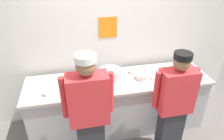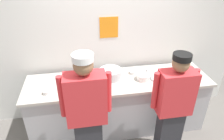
{
  "view_description": "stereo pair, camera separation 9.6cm",
  "coord_description": "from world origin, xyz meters",
  "px_view_note": "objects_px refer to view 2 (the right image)",
  "views": [
    {
      "loc": [
        -0.64,
        -2.16,
        2.57
      ],
      "look_at": [
        -0.1,
        0.43,
        1.07
      ],
      "focal_mm": 33.06,
      "sensor_mm": 36.0,
      "label": 1
    },
    {
      "loc": [
        -0.54,
        -2.18,
        2.57
      ],
      "look_at": [
        -0.1,
        0.43,
        1.07
      ],
      "focal_mm": 33.06,
      "sensor_mm": 36.0,
      "label": 2
    }
  ],
  "objects_px": {
    "plate_stack_front": "(84,75)",
    "ramekin_red_sauce": "(177,67)",
    "chef_center": "(173,106)",
    "plate_stack_rear": "(143,77)",
    "chef_near_left": "(87,114)",
    "chefs_knife": "(68,84)",
    "squeeze_bottle_primary": "(181,66)",
    "mixing_bowl_steel": "(110,73)",
    "sheet_tray": "(162,74)",
    "ramekin_green_sauce": "(133,72)",
    "ramekin_orange_sauce": "(46,92)"
  },
  "relations": [
    {
      "from": "plate_stack_front",
      "to": "ramekin_red_sauce",
      "type": "height_order",
      "value": "plate_stack_front"
    },
    {
      "from": "chef_center",
      "to": "ramekin_red_sauce",
      "type": "distance_m",
      "value": 0.95
    },
    {
      "from": "plate_stack_front",
      "to": "plate_stack_rear",
      "type": "xyz_separation_m",
      "value": [
        0.87,
        -0.21,
        0.01
      ]
    },
    {
      "from": "chef_near_left",
      "to": "chefs_knife",
      "type": "xyz_separation_m",
      "value": [
        -0.23,
        0.67,
        0.02
      ]
    },
    {
      "from": "squeeze_bottle_primary",
      "to": "ramekin_red_sauce",
      "type": "relative_size",
      "value": 2.14
    },
    {
      "from": "mixing_bowl_steel",
      "to": "ramekin_red_sauce",
      "type": "distance_m",
      "value": 1.15
    },
    {
      "from": "chef_center",
      "to": "plate_stack_front",
      "type": "distance_m",
      "value": 1.36
    },
    {
      "from": "chef_center",
      "to": "ramekin_red_sauce",
      "type": "relative_size",
      "value": 18.14
    },
    {
      "from": "chef_center",
      "to": "sheet_tray",
      "type": "bearing_deg",
      "value": 80.49
    },
    {
      "from": "plate_stack_rear",
      "to": "chefs_knife",
      "type": "bearing_deg",
      "value": 177.45
    },
    {
      "from": "sheet_tray",
      "to": "plate_stack_front",
      "type": "bearing_deg",
      "value": 173.47
    },
    {
      "from": "plate_stack_rear",
      "to": "mixing_bowl_steel",
      "type": "xyz_separation_m",
      "value": [
        -0.47,
        0.14,
        0.03
      ]
    },
    {
      "from": "chef_near_left",
      "to": "chefs_knife",
      "type": "bearing_deg",
      "value": 109.32
    },
    {
      "from": "chef_center",
      "to": "plate_stack_front",
      "type": "xyz_separation_m",
      "value": [
        -1.09,
        0.81,
        0.1
      ]
    },
    {
      "from": "ramekin_green_sauce",
      "to": "chefs_knife",
      "type": "distance_m",
      "value": 1.02
    },
    {
      "from": "mixing_bowl_steel",
      "to": "chefs_knife",
      "type": "xyz_separation_m",
      "value": [
        -0.64,
        -0.09,
        -0.06
      ]
    },
    {
      "from": "chef_center",
      "to": "plate_stack_front",
      "type": "bearing_deg",
      "value": 143.62
    },
    {
      "from": "squeeze_bottle_primary",
      "to": "chef_center",
      "type": "bearing_deg",
      "value": -121.29
    },
    {
      "from": "chef_center",
      "to": "ramekin_orange_sauce",
      "type": "bearing_deg",
      "value": 164.15
    },
    {
      "from": "chefs_knife",
      "to": "chef_center",
      "type": "bearing_deg",
      "value": -25.62
    },
    {
      "from": "chefs_knife",
      "to": "plate_stack_rear",
      "type": "bearing_deg",
      "value": -2.55
    },
    {
      "from": "sheet_tray",
      "to": "ramekin_orange_sauce",
      "type": "height_order",
      "value": "ramekin_orange_sauce"
    },
    {
      "from": "plate_stack_front",
      "to": "chefs_knife",
      "type": "xyz_separation_m",
      "value": [
        -0.25,
        -0.16,
        -0.03
      ]
    },
    {
      "from": "ramekin_red_sauce",
      "to": "sheet_tray",
      "type": "bearing_deg",
      "value": -151.66
    },
    {
      "from": "chef_near_left",
      "to": "ramekin_orange_sauce",
      "type": "height_order",
      "value": "chef_near_left"
    },
    {
      "from": "chef_near_left",
      "to": "chef_center",
      "type": "distance_m",
      "value": 1.11
    },
    {
      "from": "chef_near_left",
      "to": "plate_stack_rear",
      "type": "relative_size",
      "value": 8.51
    },
    {
      "from": "sheet_tray",
      "to": "ramekin_green_sauce",
      "type": "height_order",
      "value": "ramekin_green_sauce"
    },
    {
      "from": "plate_stack_rear",
      "to": "sheet_tray",
      "type": "bearing_deg",
      "value": 12.17
    },
    {
      "from": "plate_stack_front",
      "to": "mixing_bowl_steel",
      "type": "bearing_deg",
      "value": -10.89
    },
    {
      "from": "chef_center",
      "to": "ramekin_green_sauce",
      "type": "distance_m",
      "value": 0.86
    },
    {
      "from": "sheet_tray",
      "to": "squeeze_bottle_primary",
      "type": "height_order",
      "value": "squeeze_bottle_primary"
    },
    {
      "from": "ramekin_green_sauce",
      "to": "ramekin_red_sauce",
      "type": "bearing_deg",
      "value": 3.89
    },
    {
      "from": "sheet_tray",
      "to": "ramekin_red_sauce",
      "type": "xyz_separation_m",
      "value": [
        0.33,
        0.18,
        0.01
      ]
    },
    {
      "from": "chef_center",
      "to": "sheet_tray",
      "type": "distance_m",
      "value": 0.68
    },
    {
      "from": "chef_near_left",
      "to": "ramekin_green_sauce",
      "type": "height_order",
      "value": "chef_near_left"
    },
    {
      "from": "plate_stack_front",
      "to": "ramekin_red_sauce",
      "type": "xyz_separation_m",
      "value": [
        1.53,
        0.04,
        -0.02
      ]
    },
    {
      "from": "plate_stack_front",
      "to": "squeeze_bottle_primary",
      "type": "xyz_separation_m",
      "value": [
        1.54,
        -0.07,
        0.05
      ]
    },
    {
      "from": "mixing_bowl_steel",
      "to": "ramekin_orange_sauce",
      "type": "bearing_deg",
      "value": -163.78
    },
    {
      "from": "mixing_bowl_steel",
      "to": "sheet_tray",
      "type": "bearing_deg",
      "value": -4.4
    },
    {
      "from": "ramekin_green_sauce",
      "to": "ramekin_orange_sauce",
      "type": "xyz_separation_m",
      "value": [
        -1.29,
        -0.33,
        0.0
      ]
    },
    {
      "from": "chef_center",
      "to": "plate_stack_rear",
      "type": "height_order",
      "value": "chef_center"
    },
    {
      "from": "plate_stack_front",
      "to": "ramekin_red_sauce",
      "type": "bearing_deg",
      "value": 1.4
    },
    {
      "from": "mixing_bowl_steel",
      "to": "plate_stack_front",
      "type": "bearing_deg",
      "value": 169.11
    },
    {
      "from": "sheet_tray",
      "to": "ramekin_green_sauce",
      "type": "bearing_deg",
      "value": 164.67
    },
    {
      "from": "mixing_bowl_steel",
      "to": "chefs_knife",
      "type": "relative_size",
      "value": 1.24
    },
    {
      "from": "chef_center",
      "to": "squeeze_bottle_primary",
      "type": "bearing_deg",
      "value": 58.71
    },
    {
      "from": "ramekin_orange_sauce",
      "to": "ramekin_red_sauce",
      "type": "bearing_deg",
      "value": 10.48
    },
    {
      "from": "plate_stack_front",
      "to": "ramekin_orange_sauce",
      "type": "relative_size",
      "value": 2.27
    },
    {
      "from": "mixing_bowl_steel",
      "to": "plate_stack_rear",
      "type": "bearing_deg",
      "value": -15.98
    }
  ]
}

